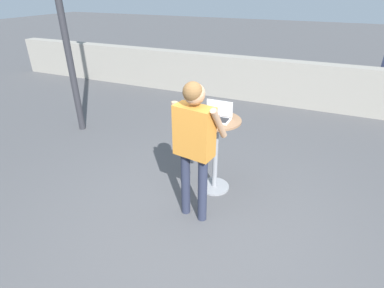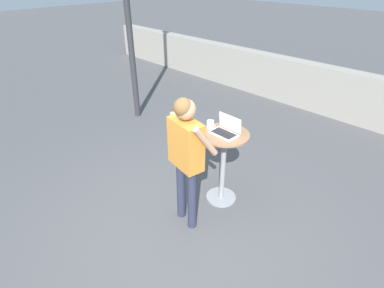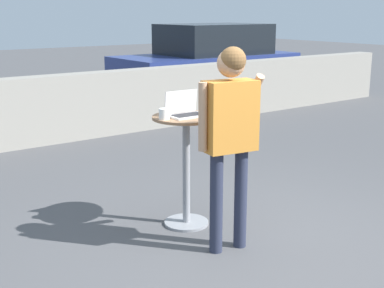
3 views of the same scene
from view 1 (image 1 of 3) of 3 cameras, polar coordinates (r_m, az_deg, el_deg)
name	(u,v)px [view 1 (image 1 of 3)]	position (r m, az deg, el deg)	size (l,w,h in m)	color
ground_plane	(199,227)	(3.73, 1.35, -15.58)	(50.00, 50.00, 0.00)	#4C4C4F
pavement_kerb	(274,82)	(7.60, 15.36, 11.37)	(15.86, 0.35, 1.04)	gray
cafe_table	(216,146)	(4.00, 4.55, -0.38)	(0.63, 0.63, 1.06)	gray
laptop	(217,115)	(3.83, 4.87, 5.50)	(0.35, 0.24, 0.23)	silver
coffee_mug	(199,113)	(3.89, 1.32, 5.92)	(0.13, 0.10, 0.10)	white
standing_person	(194,136)	(3.26, 0.39, 1.46)	(0.61, 0.35, 1.73)	#282D42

